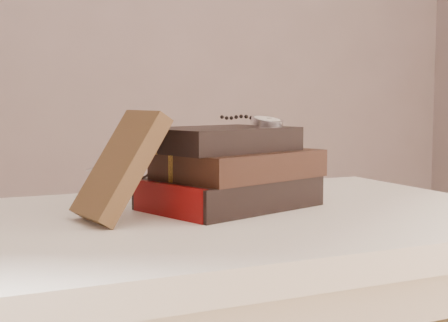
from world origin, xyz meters
name	(u,v)px	position (x,y,z in m)	size (l,w,h in m)	color
table	(203,275)	(0.00, 0.35, 0.66)	(1.00, 0.60, 0.75)	white
book_stack	(230,170)	(0.07, 0.39, 0.81)	(0.30, 0.25, 0.13)	black
journal	(120,166)	(-0.12, 0.35, 0.83)	(0.03, 0.11, 0.17)	#3F2A18
pocket_watch	(265,121)	(0.14, 0.40, 0.89)	(0.07, 0.16, 0.02)	silver
eyeglasses	(151,162)	(-0.05, 0.45, 0.82)	(0.14, 0.15, 0.05)	silver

